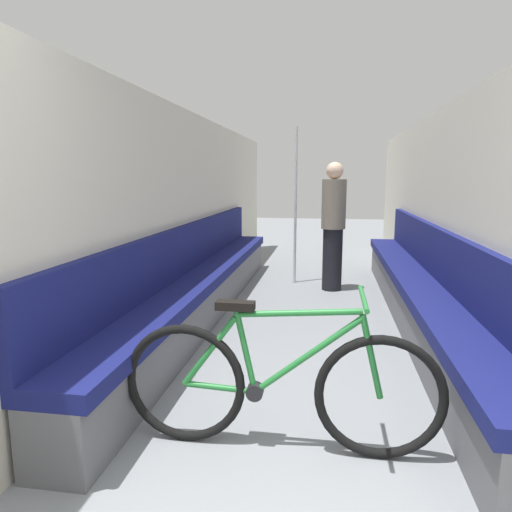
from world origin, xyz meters
The scene contains 7 objects.
wall_left centered at (-1.30, 3.31, 1.05)m, with size 0.10×9.83×2.09m, color beige.
wall_right centered at (1.30, 3.31, 1.05)m, with size 0.10×9.83×2.09m, color beige.
bench_seat_row_left centered at (-1.07, 3.52, 0.32)m, with size 0.42×5.41×0.95m.
bench_seat_row_right centered at (1.07, 3.52, 0.32)m, with size 0.42×5.41×0.95m.
bicycle centered at (-0.04, 1.31, 0.35)m, with size 1.68×0.46×0.85m.
grab_pole_near centered at (-0.25, 5.21, 1.01)m, with size 0.08×0.08×2.07m.
passenger_standing centered at (0.25, 4.87, 0.83)m, with size 0.30×0.30×1.60m.
Camera 1 is at (0.19, -0.90, 1.42)m, focal length 32.00 mm.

